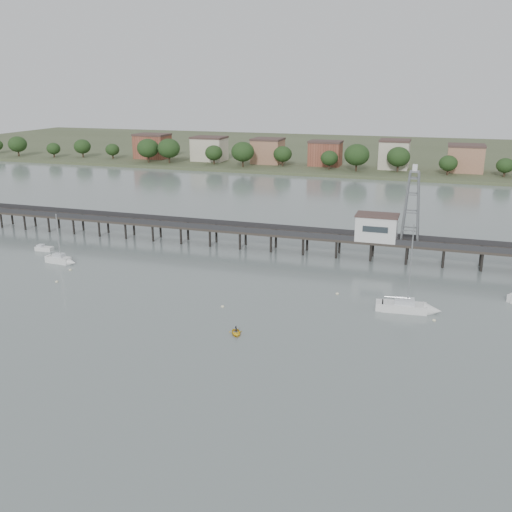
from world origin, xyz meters
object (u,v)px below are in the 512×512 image
at_px(sailboat_b, 63,260).
at_px(yellow_dinghy, 236,334).
at_px(sailboat_d, 414,308).
at_px(pier, 258,231).
at_px(lattice_tower, 412,208).
at_px(white_tender, 44,249).

bearing_deg(sailboat_b, yellow_dinghy, -21.22).
height_order(sailboat_d, sailboat_b, sailboat_d).
relative_size(sailboat_d, sailboat_b, 1.43).
height_order(pier, yellow_dinghy, pier).
bearing_deg(pier, lattice_tower, 0.00).
bearing_deg(pier, sailboat_b, -146.54).
bearing_deg(lattice_tower, sailboat_d, -84.21).
xyz_separation_m(lattice_tower, white_tender, (-74.57, -15.75, -10.65)).
bearing_deg(sailboat_b, pier, 37.37).
xyz_separation_m(lattice_tower, sailboat_b, (-65.13, -22.22, -10.44)).
relative_size(sailboat_b, yellow_dinghy, 3.87).
height_order(sailboat_d, yellow_dinghy, sailboat_d).
xyz_separation_m(sailboat_b, yellow_dinghy, (44.05, -20.67, -0.66)).
distance_m(lattice_tower, white_tender, 76.96).
bearing_deg(sailboat_d, lattice_tower, 90.80).
xyz_separation_m(pier, white_tender, (-43.07, -15.75, -3.34)).
distance_m(pier, yellow_dinghy, 44.30).
distance_m(pier, lattice_tower, 32.34).
height_order(sailboat_d, white_tender, sailboat_d).
distance_m(white_tender, yellow_dinghy, 59.99).
height_order(sailboat_b, yellow_dinghy, sailboat_b).
distance_m(lattice_tower, sailboat_b, 69.60).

